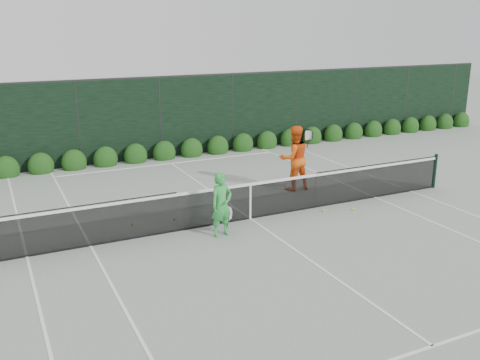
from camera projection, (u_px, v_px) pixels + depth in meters
name	position (u px, v px, depth m)	size (l,w,h in m)	color
ground	(250.00, 219.00, 13.98)	(80.00, 80.00, 0.00)	gray
tennis_net	(249.00, 200.00, 13.82)	(12.90, 0.10, 1.07)	black
player_woman	(222.00, 205.00, 12.68)	(0.67, 0.48, 1.56)	green
player_man	(294.00, 158.00, 16.18)	(1.00, 0.80, 1.99)	#F65C14
court_lines	(250.00, 219.00, 13.98)	(11.03, 23.83, 0.01)	white
windscreen_fence	(309.00, 192.00, 11.22)	(32.00, 21.07, 3.06)	black
hedge_row	(164.00, 153.00, 20.09)	(31.66, 0.65, 0.94)	#14360E
tennis_balls	(249.00, 216.00, 14.12)	(5.82, 1.57, 0.07)	#CAE432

